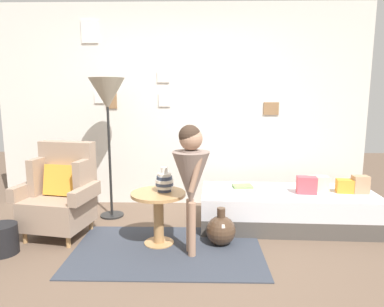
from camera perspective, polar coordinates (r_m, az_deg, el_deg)
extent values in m
plane|color=brown|center=(3.06, -3.39, -19.06)|extent=(12.00, 12.00, 0.00)
cube|color=silver|center=(4.63, -1.60, 7.64)|extent=(4.80, 0.10, 2.60)
cube|color=white|center=(4.59, -4.72, 12.36)|extent=(0.15, 0.02, 0.14)
cube|color=gray|center=(4.59, -4.73, 12.36)|extent=(0.12, 0.01, 0.11)
cube|color=white|center=(4.59, -4.54, 8.70)|extent=(0.15, 0.02, 0.17)
cube|color=#60605B|center=(4.58, -4.54, 8.70)|extent=(0.12, 0.01, 0.13)
cube|color=white|center=(4.83, -16.39, 18.56)|extent=(0.21, 0.02, 0.28)
cube|color=gray|center=(4.83, -16.41, 18.57)|extent=(0.17, 0.01, 0.22)
cube|color=olive|center=(4.66, 12.81, 7.18)|extent=(0.20, 0.02, 0.16)
cube|color=#9A9A99|center=(4.66, 12.82, 7.17)|extent=(0.15, 0.01, 0.13)
cube|color=white|center=(4.74, -14.50, 8.79)|extent=(0.19, 0.02, 0.14)
cube|color=gray|center=(4.74, -14.51, 8.79)|extent=(0.15, 0.01, 0.11)
cube|color=olive|center=(4.71, -13.03, 8.37)|extent=(0.14, 0.02, 0.20)
cube|color=silver|center=(4.70, -13.04, 8.37)|extent=(0.11, 0.01, 0.15)
cube|color=#333842|center=(3.45, -3.99, -15.49)|extent=(1.79, 1.13, 0.01)
cylinder|color=tan|center=(3.95, -25.65, -12.22)|extent=(0.04, 0.04, 0.12)
cylinder|color=tan|center=(3.69, -19.56, -13.38)|extent=(0.04, 0.04, 0.12)
cylinder|color=tan|center=(4.28, -21.96, -10.23)|extent=(0.04, 0.04, 0.12)
cylinder|color=tan|center=(4.04, -16.20, -11.09)|extent=(0.04, 0.04, 0.12)
cube|color=gray|center=(3.91, -21.05, -8.82)|extent=(0.69, 0.66, 0.30)
cube|color=gray|center=(3.99, -19.63, -2.05)|extent=(0.62, 0.25, 0.55)
cube|color=gray|center=(4.05, -23.69, -3.36)|extent=(0.14, 0.32, 0.39)
cube|color=gray|center=(3.77, -17.23, -3.89)|extent=(0.14, 0.32, 0.39)
cube|color=gray|center=(4.02, -25.36, -5.34)|extent=(0.18, 0.51, 0.14)
cube|color=gray|center=(3.67, -17.08, -6.24)|extent=(0.18, 0.51, 0.14)
cube|color=orange|center=(3.91, -20.55, -4.08)|extent=(0.38, 0.23, 0.33)
cube|color=#4C4742|center=(4.14, 15.20, -10.13)|extent=(1.93, 0.88, 0.18)
cube|color=silver|center=(4.07, 15.33, -7.48)|extent=(1.93, 0.88, 0.22)
cube|color=tan|center=(4.23, 25.81, -4.59)|extent=(0.17, 0.12, 0.19)
cube|color=orange|center=(4.19, 23.85, -4.89)|extent=(0.21, 0.15, 0.15)
cube|color=beige|center=(4.15, 19.94, -4.63)|extent=(0.21, 0.12, 0.17)
cube|color=#D64C56|center=(3.99, 18.23, -4.93)|extent=(0.22, 0.14, 0.19)
cylinder|color=tan|center=(3.59, -5.40, -14.34)|extent=(0.29, 0.29, 0.02)
cylinder|color=tan|center=(3.50, -5.47, -10.62)|extent=(0.10, 0.10, 0.48)
cylinder|color=tan|center=(3.41, -5.54, -6.62)|extent=(0.53, 0.53, 0.03)
cylinder|color=#2D384C|center=(3.44, -4.51, -5.94)|extent=(0.13, 0.13, 0.03)
cylinder|color=silver|center=(3.44, -4.51, -5.45)|extent=(0.15, 0.15, 0.03)
cylinder|color=#2D384C|center=(3.43, -4.52, -4.96)|extent=(0.17, 0.17, 0.03)
cylinder|color=silver|center=(3.42, -4.53, -4.46)|extent=(0.17, 0.17, 0.03)
cylinder|color=#2D384C|center=(3.41, -4.53, -3.97)|extent=(0.15, 0.15, 0.03)
cylinder|color=silver|center=(3.41, -4.54, -3.47)|extent=(0.13, 0.13, 0.03)
cylinder|color=silver|center=(3.40, -4.55, -2.73)|extent=(0.07, 0.07, 0.06)
cylinder|color=black|center=(4.43, -12.94, -9.79)|extent=(0.28, 0.28, 0.02)
cylinder|color=black|center=(4.23, -13.34, 0.24)|extent=(0.03, 0.03, 1.54)
cone|color=#9E937F|center=(4.17, -13.72, 9.50)|extent=(0.41, 0.41, 0.36)
cylinder|color=#A37A60|center=(3.23, -0.01, -12.38)|extent=(0.07, 0.07, 0.51)
cylinder|color=#A37A60|center=(3.32, -0.33, -11.74)|extent=(0.07, 0.07, 0.51)
cone|color=gray|center=(3.13, -0.18, -4.12)|extent=(0.34, 0.34, 0.49)
cylinder|color=gray|center=(3.10, -0.18, -1.20)|extent=(0.17, 0.17, 0.19)
cylinder|color=#A37A60|center=(3.00, 0.60, -3.36)|extent=(0.14, 0.08, 0.33)
cylinder|color=#A37A60|center=(3.23, -0.21, -2.40)|extent=(0.14, 0.08, 0.33)
sphere|color=#A37A60|center=(3.06, -0.18, 2.42)|extent=(0.21, 0.21, 0.21)
sphere|color=#38281E|center=(3.06, -0.37, 2.90)|extent=(0.20, 0.20, 0.20)
cube|color=#80AC5F|center=(4.09, 8.27, -5.32)|extent=(0.24, 0.18, 0.03)
sphere|color=#473323|center=(3.52, 4.74, -12.44)|extent=(0.29, 0.29, 0.29)
cylinder|color=#473323|center=(3.45, 4.79, -9.59)|extent=(0.08, 0.08, 0.09)
cylinder|color=black|center=(3.77, -28.60, -12.20)|extent=(0.28, 0.28, 0.28)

